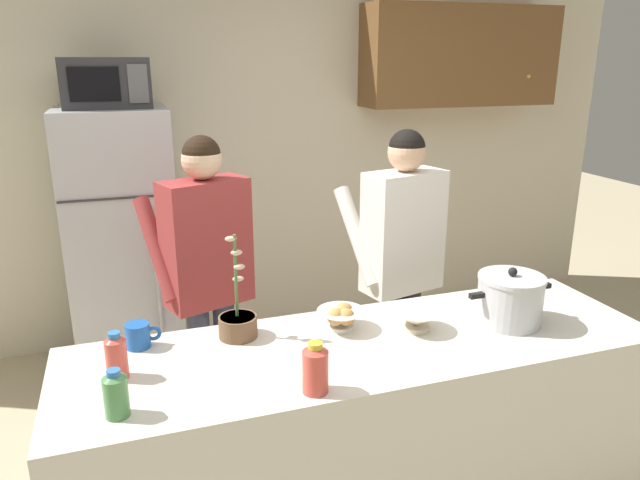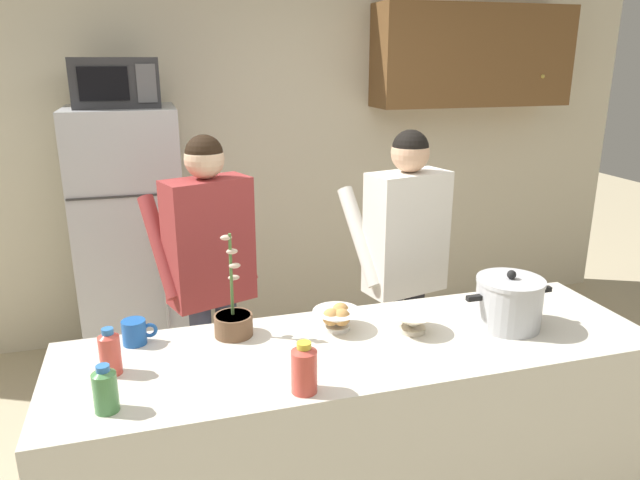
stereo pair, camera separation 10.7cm
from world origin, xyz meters
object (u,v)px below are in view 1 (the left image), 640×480
object	(u,v)px
person_near_pot	(207,260)
coffee_mug	(139,335)
refrigerator	(123,245)
potted_orchid	(238,322)
microwave	(106,83)
empty_bowl	(416,319)
bottle_mid_counter	(116,356)
cooking_pot	(510,299)
bread_bowl	(341,317)
bottle_near_edge	(315,368)
bottle_far_corner	(116,393)
person_by_sink	(401,248)

from	to	relation	value
person_near_pot	coffee_mug	distance (m)	0.75
refrigerator	potted_orchid	bearing A→B (deg)	-76.07
microwave	potted_orchid	bearing A→B (deg)	-75.89
empty_bowl	bottle_mid_counter	bearing A→B (deg)	-179.72
cooking_pot	bread_bowl	xyz separation A→B (m)	(-0.67, 0.16, -0.05)
microwave	bottle_mid_counter	bearing A→B (deg)	-91.29
person_near_pot	bottle_mid_counter	xyz separation A→B (m)	(-0.43, -0.87, -0.00)
bottle_near_edge	bottle_far_corner	world-z (taller)	bottle_near_edge
cooking_pot	coffee_mug	xyz separation A→B (m)	(-1.44, 0.26, -0.06)
cooking_pot	bottle_near_edge	bearing A→B (deg)	-165.02
person_near_pot	coffee_mug	xyz separation A→B (m)	(-0.35, -0.66, -0.04)
person_by_sink	bottle_mid_counter	world-z (taller)	person_by_sink
bottle_far_corner	potted_orchid	size ratio (longest dim) A/B	0.37
bread_bowl	cooking_pot	bearing A→B (deg)	-13.52
bread_bowl	bottle_far_corner	world-z (taller)	bottle_far_corner
bread_bowl	bottle_far_corner	distance (m)	0.92
person_near_pot	empty_bowl	world-z (taller)	person_near_pot
person_near_pot	bottle_near_edge	bearing A→B (deg)	-81.47
person_by_sink	empty_bowl	xyz separation A→B (m)	(-0.29, -0.72, -0.05)
bottle_mid_counter	cooking_pot	bearing A→B (deg)	-2.01
microwave	bread_bowl	world-z (taller)	microwave
refrigerator	microwave	size ratio (longest dim) A/B	3.51
refrigerator	bottle_near_edge	world-z (taller)	refrigerator
bread_bowl	bottle_near_edge	world-z (taller)	bottle_near_edge
person_by_sink	coffee_mug	bearing A→B (deg)	-158.99
cooking_pot	bottle_far_corner	xyz separation A→B (m)	(-1.52, -0.18, -0.03)
bottle_far_corner	microwave	bearing A→B (deg)	88.74
coffee_mug	refrigerator	bearing A→B (deg)	91.35
bottle_mid_counter	microwave	bearing A→B (deg)	88.71
bottle_mid_counter	person_by_sink	bearing A→B (deg)	27.02
coffee_mug	bottle_near_edge	world-z (taller)	bottle_near_edge
refrigerator	bottle_far_corner	world-z (taller)	refrigerator
empty_bowl	bottle_far_corner	distance (m)	1.16
coffee_mug	bread_bowl	bearing A→B (deg)	-7.42
bread_bowl	potted_orchid	world-z (taller)	potted_orchid
bottle_mid_counter	refrigerator	bearing A→B (deg)	88.72
bottle_far_corner	potted_orchid	world-z (taller)	potted_orchid
coffee_mug	empty_bowl	bearing A→B (deg)	-10.92
coffee_mug	bottle_mid_counter	xyz separation A→B (m)	(-0.08, -0.21, 0.04)
refrigerator	person_near_pot	xyz separation A→B (m)	(0.39, -0.94, 0.17)
bottle_near_edge	bottle_far_corner	bearing A→B (deg)	173.98
bread_bowl	potted_orchid	distance (m)	0.41
bottle_near_edge	bottle_far_corner	size ratio (longest dim) A/B	1.13
refrigerator	cooking_pot	xyz separation A→B (m)	(1.48, -1.87, 0.18)
cooking_pot	coffee_mug	bearing A→B (deg)	169.71
empty_bowl	person_by_sink	bearing A→B (deg)	68.22
empty_bowl	coffee_mug	bearing A→B (deg)	169.08
refrigerator	coffee_mug	size ratio (longest dim) A/B	12.85
microwave	bottle_mid_counter	distance (m)	1.97
microwave	bottle_near_edge	bearing A→B (deg)	-74.85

